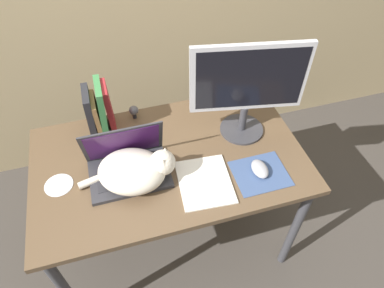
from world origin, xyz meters
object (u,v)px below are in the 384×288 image
book_row (99,110)px  webcam (134,111)px  external_monitor (248,86)px  computer_mouse (260,169)px  laptop (128,164)px  cd_disc (59,185)px  cat (135,170)px  notepad (205,182)px

book_row → webcam: book_row is taller
external_monitor → computer_mouse: 0.36m
laptop → cd_disc: 0.30m
cat → computer_mouse: 0.53m
laptop → webcam: 0.34m
book_row → webcam: 0.18m
laptop → cat: size_ratio=0.82×
laptop → computer_mouse: laptop is taller
cat → webcam: size_ratio=5.72×
computer_mouse → cat: bearing=168.7°
cat → computer_mouse: (0.52, -0.10, -0.05)m
book_row → notepad: size_ratio=0.92×
notepad → cd_disc: (-0.60, 0.16, -0.00)m
laptop → external_monitor: bearing=9.9°
laptop → notepad: 0.34m
computer_mouse → notepad: (-0.25, 0.01, -0.02)m
cat → webcam: cat is taller
book_row → laptop: bearing=-75.5°
external_monitor → cd_disc: external_monitor is taller
book_row → cd_disc: bearing=-126.7°
cat → webcam: bearing=81.8°
book_row → notepad: bearing=-50.3°
notepad → webcam: (-0.22, 0.48, 0.04)m
laptop → notepad: (0.30, -0.15, -0.04)m
cd_disc → notepad: bearing=-14.9°
book_row → computer_mouse: bearing=-36.8°
notepad → external_monitor: bearing=43.1°
cat → computer_mouse: bearing=-11.3°
notepad → cd_disc: size_ratio=2.33×
cd_disc → book_row: bearing=53.3°
external_monitor → cd_disc: size_ratio=4.18×
laptop → cat: (0.03, -0.06, 0.02)m
webcam → cat: bearing=-98.2°
laptop → external_monitor: size_ratio=0.68×
laptop → computer_mouse: bearing=-16.7°
cat → book_row: bearing=106.0°
computer_mouse → cd_disc: (-0.84, 0.17, -0.02)m
webcam → cd_disc: webcam is taller
external_monitor → book_row: bearing=162.5°
external_monitor → computer_mouse: bearing=-94.8°
cat → external_monitor: (0.54, 0.16, 0.20)m
book_row → external_monitor: bearing=-17.5°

